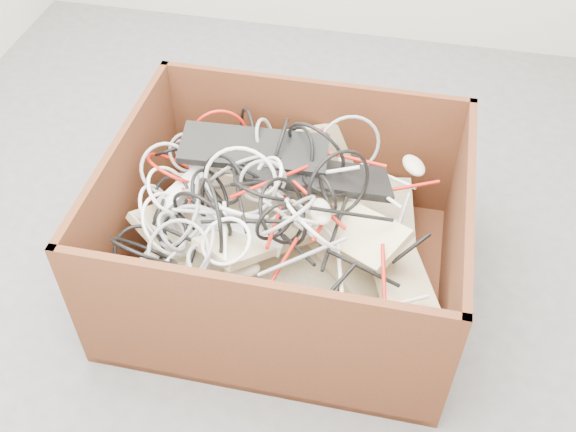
% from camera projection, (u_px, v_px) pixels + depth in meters
% --- Properties ---
extents(ground, '(3.00, 3.00, 0.00)m').
position_uv_depth(ground, '(245.00, 230.00, 2.52)').
color(ground, '#4F4F51').
rests_on(ground, ground).
extents(cardboard_box, '(1.10, 0.92, 0.54)m').
position_uv_depth(cardboard_box, '(283.00, 252.00, 2.26)').
color(cardboard_box, '#391A0E').
rests_on(cardboard_box, ground).
extents(keyboard_pile, '(1.03, 0.92, 0.37)m').
position_uv_depth(keyboard_pile, '(292.00, 219.00, 2.17)').
color(keyboard_pile, '#C6BA8C').
rests_on(keyboard_pile, cardboard_box).
extents(mice_scatter, '(0.84, 0.64, 0.16)m').
position_uv_depth(mice_scatter, '(280.00, 195.00, 2.14)').
color(mice_scatter, beige).
rests_on(mice_scatter, keyboard_pile).
extents(power_strip_left, '(0.20, 0.27, 0.12)m').
position_uv_depth(power_strip_left, '(193.00, 180.00, 2.17)').
color(power_strip_left, silver).
rests_on(power_strip_left, keyboard_pile).
extents(power_strip_right, '(0.30, 0.09, 0.10)m').
position_uv_depth(power_strip_right, '(239.00, 231.00, 2.04)').
color(power_strip_right, silver).
rests_on(power_strip_right, keyboard_pile).
extents(vga_plug, '(0.06, 0.06, 0.03)m').
position_uv_depth(vga_plug, '(393.00, 236.00, 2.03)').
color(vga_plug, '#0C11B9').
rests_on(vga_plug, keyboard_pile).
extents(cable_tangle, '(1.00, 0.83, 0.41)m').
position_uv_depth(cable_tangle, '(239.00, 194.00, 2.08)').
color(cable_tangle, black).
rests_on(cable_tangle, keyboard_pile).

